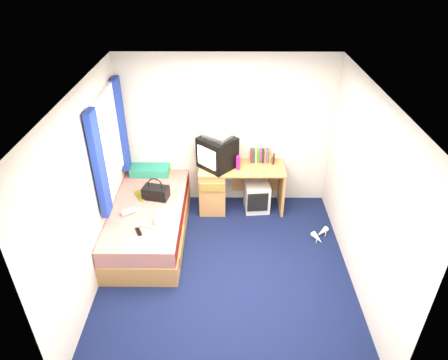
{
  "coord_description": "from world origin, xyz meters",
  "views": [
    {
      "loc": [
        -0.0,
        -3.83,
        3.76
      ],
      "look_at": [
        -0.03,
        0.7,
        0.96
      ],
      "focal_mm": 32.0,
      "sensor_mm": 36.0,
      "label": 1
    }
  ],
  "objects_px": {
    "bed": "(149,221)",
    "remote_control": "(139,231)",
    "colour_swatch_fan": "(147,226)",
    "handbag": "(156,192)",
    "aerosol_can": "(231,160)",
    "water_bottle": "(129,212)",
    "picture_frame": "(274,159)",
    "pink_water_bottle": "(238,163)",
    "towel": "(167,218)",
    "magazine": "(143,195)",
    "crt_tv": "(217,153)",
    "pillow": "(151,169)",
    "storage_cube": "(257,196)",
    "desk": "(224,185)",
    "white_heels": "(320,235)",
    "vcr": "(217,136)"
  },
  "relations": [
    {
      "from": "aerosol_can",
      "to": "white_heels",
      "type": "bearing_deg",
      "value": -31.6
    },
    {
      "from": "handbag",
      "to": "magazine",
      "type": "distance_m",
      "value": 0.23
    },
    {
      "from": "pillow",
      "to": "water_bottle",
      "type": "bearing_deg",
      "value": -96.29
    },
    {
      "from": "towel",
      "to": "water_bottle",
      "type": "relative_size",
      "value": 1.38
    },
    {
      "from": "storage_cube",
      "to": "towel",
      "type": "xyz_separation_m",
      "value": [
        -1.26,
        -1.04,
        0.35
      ]
    },
    {
      "from": "handbag",
      "to": "magazine",
      "type": "bearing_deg",
      "value": 174.24
    },
    {
      "from": "remote_control",
      "to": "storage_cube",
      "type": "bearing_deg",
      "value": 12.17
    },
    {
      "from": "vcr",
      "to": "water_bottle",
      "type": "height_order",
      "value": "vcr"
    },
    {
      "from": "vcr",
      "to": "remote_control",
      "type": "relative_size",
      "value": 2.38
    },
    {
      "from": "desk",
      "to": "handbag",
      "type": "relative_size",
      "value": 3.32
    },
    {
      "from": "colour_swatch_fan",
      "to": "handbag",
      "type": "bearing_deg",
      "value": 88.54
    },
    {
      "from": "desk",
      "to": "magazine",
      "type": "bearing_deg",
      "value": -157.47
    },
    {
      "from": "handbag",
      "to": "remote_control",
      "type": "xyz_separation_m",
      "value": [
        -0.11,
        -0.78,
        -0.09
      ]
    },
    {
      "from": "water_bottle",
      "to": "colour_swatch_fan",
      "type": "bearing_deg",
      "value": -43.31
    },
    {
      "from": "water_bottle",
      "to": "white_heels",
      "type": "relative_size",
      "value": 0.55
    },
    {
      "from": "towel",
      "to": "picture_frame",
      "type": "bearing_deg",
      "value": 38.45
    },
    {
      "from": "colour_swatch_fan",
      "to": "vcr",
      "type": "bearing_deg",
      "value": 53.94
    },
    {
      "from": "vcr",
      "to": "aerosol_can",
      "type": "height_order",
      "value": "vcr"
    },
    {
      "from": "bed",
      "to": "colour_swatch_fan",
      "type": "height_order",
      "value": "colour_swatch_fan"
    },
    {
      "from": "aerosol_can",
      "to": "water_bottle",
      "type": "distance_m",
      "value": 1.71
    },
    {
      "from": "handbag",
      "to": "water_bottle",
      "type": "distance_m",
      "value": 0.5
    },
    {
      "from": "water_bottle",
      "to": "remote_control",
      "type": "xyz_separation_m",
      "value": [
        0.21,
        -0.39,
        -0.03
      ]
    },
    {
      "from": "towel",
      "to": "magazine",
      "type": "bearing_deg",
      "value": 124.77
    },
    {
      "from": "vcr",
      "to": "magazine",
      "type": "xyz_separation_m",
      "value": [
        -1.07,
        -0.49,
        -0.71
      ]
    },
    {
      "from": "storage_cube",
      "to": "towel",
      "type": "distance_m",
      "value": 1.67
    },
    {
      "from": "towel",
      "to": "remote_control",
      "type": "xyz_separation_m",
      "value": [
        -0.33,
        -0.24,
        -0.04
      ]
    },
    {
      "from": "colour_swatch_fan",
      "to": "remote_control",
      "type": "distance_m",
      "value": 0.14
    },
    {
      "from": "magazine",
      "to": "colour_swatch_fan",
      "type": "bearing_deg",
      "value": -76.05
    },
    {
      "from": "vcr",
      "to": "pink_water_bottle",
      "type": "xyz_separation_m",
      "value": [
        0.31,
        -0.08,
        -0.41
      ]
    },
    {
      "from": "colour_swatch_fan",
      "to": "pillow",
      "type": "bearing_deg",
      "value": 97.32
    },
    {
      "from": "pillow",
      "to": "aerosol_can",
      "type": "distance_m",
      "value": 1.29
    },
    {
      "from": "pink_water_bottle",
      "to": "pillow",
      "type": "bearing_deg",
      "value": 169.67
    },
    {
      "from": "pink_water_bottle",
      "to": "remote_control",
      "type": "height_order",
      "value": "pink_water_bottle"
    },
    {
      "from": "colour_swatch_fan",
      "to": "picture_frame",
      "type": "bearing_deg",
      "value": 37.16
    },
    {
      "from": "crt_tv",
      "to": "white_heels",
      "type": "xyz_separation_m",
      "value": [
        1.5,
        -0.76,
        -0.95
      ]
    },
    {
      "from": "bed",
      "to": "vcr",
      "type": "distance_m",
      "value": 1.57
    },
    {
      "from": "handbag",
      "to": "magazine",
      "type": "xyz_separation_m",
      "value": [
        -0.2,
        0.06,
        -0.09
      ]
    },
    {
      "from": "bed",
      "to": "remote_control",
      "type": "bearing_deg",
      "value": -91.39
    },
    {
      "from": "pillow",
      "to": "crt_tv",
      "type": "height_order",
      "value": "crt_tv"
    },
    {
      "from": "crt_tv",
      "to": "towel",
      "type": "bearing_deg",
      "value": -77.49
    },
    {
      "from": "storage_cube",
      "to": "white_heels",
      "type": "bearing_deg",
      "value": -44.02
    },
    {
      "from": "pink_water_bottle",
      "to": "colour_swatch_fan",
      "type": "distance_m",
      "value": 1.67
    },
    {
      "from": "storage_cube",
      "to": "pillow",
      "type": "bearing_deg",
      "value": 167.53
    },
    {
      "from": "aerosol_can",
      "to": "pillow",
      "type": "bearing_deg",
      "value": 173.95
    },
    {
      "from": "bed",
      "to": "pink_water_bottle",
      "type": "relative_size",
      "value": 9.76
    },
    {
      "from": "desk",
      "to": "colour_swatch_fan",
      "type": "xyz_separation_m",
      "value": [
        -0.98,
        -1.21,
        0.14
      ]
    },
    {
      "from": "pink_water_bottle",
      "to": "towel",
      "type": "height_order",
      "value": "pink_water_bottle"
    },
    {
      "from": "towel",
      "to": "white_heels",
      "type": "xyz_separation_m",
      "value": [
        2.14,
        0.33,
        -0.55
      ]
    },
    {
      "from": "crt_tv",
      "to": "aerosol_can",
      "type": "relative_size",
      "value": 3.58
    },
    {
      "from": "crt_tv",
      "to": "aerosol_can",
      "type": "height_order",
      "value": "crt_tv"
    }
  ]
}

